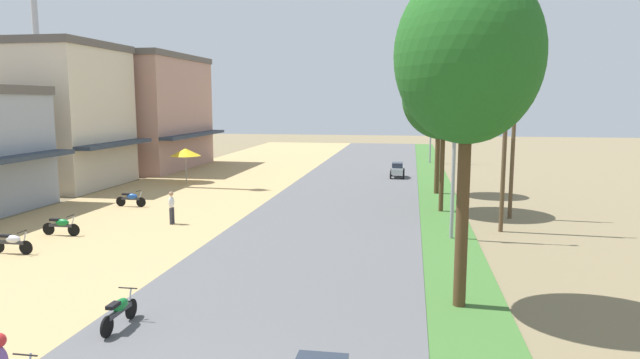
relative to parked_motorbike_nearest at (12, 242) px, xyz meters
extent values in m
cube|color=beige|center=(-8.52, 16.69, 4.25)|extent=(6.09, 8.29, 9.60)
cube|color=#2D3847|center=(-4.87, 16.69, 2.52)|extent=(1.20, 8.29, 0.25)
cube|color=#59514C|center=(-8.52, 16.69, 9.30)|extent=(6.29, 8.49, 0.50)
cube|color=tan|center=(-8.52, 27.72, 4.25)|extent=(8.79, 12.04, 9.60)
cube|color=#2D3847|center=(-3.53, 27.72, 2.52)|extent=(1.20, 12.04, 0.25)
cube|color=#59514C|center=(-8.52, 27.72, 9.30)|extent=(8.99, 12.24, 0.50)
cylinder|color=black|center=(0.59, 0.00, -0.21)|extent=(0.56, 0.06, 0.56)
cube|color=#333338|center=(-0.03, 0.00, -0.03)|extent=(1.12, 0.12, 0.12)
ellipsoid|color=silver|center=(0.05, 0.00, 0.11)|extent=(0.64, 0.28, 0.32)
cube|color=black|center=(-0.31, 0.00, 0.23)|extent=(0.44, 0.20, 0.10)
cylinder|color=#A5A8AD|center=(0.53, 0.00, 0.06)|extent=(0.26, 0.05, 0.68)
cylinder|color=black|center=(0.47, 0.00, 0.43)|extent=(0.04, 0.54, 0.04)
cylinder|color=black|center=(0.65, 3.05, -0.21)|extent=(0.56, 0.06, 0.56)
cylinder|color=black|center=(-0.59, 3.05, -0.21)|extent=(0.56, 0.06, 0.56)
cube|color=#333338|center=(0.03, 3.05, -0.03)|extent=(1.12, 0.12, 0.12)
ellipsoid|color=#14722D|center=(0.11, 3.05, 0.11)|extent=(0.64, 0.28, 0.32)
cube|color=black|center=(-0.25, 3.05, 0.23)|extent=(0.44, 0.20, 0.10)
cylinder|color=#A5A8AD|center=(0.59, 3.05, 0.06)|extent=(0.26, 0.05, 0.68)
cylinder|color=black|center=(0.53, 3.05, 0.43)|extent=(0.04, 0.54, 0.04)
cylinder|color=black|center=(0.34, 9.91, -0.21)|extent=(0.56, 0.06, 0.56)
cylinder|color=black|center=(-0.90, 9.91, -0.21)|extent=(0.56, 0.06, 0.56)
cube|color=#333338|center=(-0.28, 9.91, -0.03)|extent=(1.12, 0.12, 0.12)
ellipsoid|color=#1E4CA5|center=(-0.20, 9.91, 0.11)|extent=(0.64, 0.28, 0.32)
cube|color=black|center=(-0.56, 9.91, 0.23)|extent=(0.44, 0.20, 0.10)
cylinder|color=#A5A8AD|center=(0.28, 9.91, 0.06)|extent=(0.26, 0.05, 0.68)
cylinder|color=black|center=(0.22, 9.91, 0.43)|extent=(0.04, 0.54, 0.04)
cylinder|color=#99999E|center=(-0.96, 19.45, 0.56)|extent=(0.05, 0.05, 2.10)
cone|color=gold|center=(-0.96, 19.45, 1.76)|extent=(2.20, 2.20, 0.55)
cylinder|color=#33333D|center=(3.94, 5.97, -0.08)|extent=(0.14, 0.14, 0.82)
cylinder|color=#33333D|center=(3.97, 6.15, -0.08)|extent=(0.14, 0.14, 0.82)
ellipsoid|color=silver|center=(3.95, 6.06, 0.61)|extent=(0.29, 0.39, 0.56)
sphere|color=#9E7556|center=(3.95, 6.06, 1.02)|extent=(0.22, 0.22, 0.22)
cylinder|color=#4C351E|center=(16.96, -2.80, 2.45)|extent=(0.37, 0.37, 5.89)
ellipsoid|color=#205A1E|center=(16.96, -2.80, 6.76)|extent=(4.12, 4.12, 4.94)
cylinder|color=#4C351E|center=(17.13, 11.52, 1.97)|extent=(0.25, 0.25, 4.93)
ellipsoid|color=#20521A|center=(17.13, 11.52, 5.68)|extent=(4.49, 4.49, 4.49)
cylinder|color=#4C351E|center=(17.15, 17.48, 2.40)|extent=(0.32, 0.32, 5.78)
ellipsoid|color=#23631E|center=(17.15, 17.48, 6.43)|extent=(3.34, 3.34, 4.17)
cylinder|color=gray|center=(17.28, 5.44, 3.01)|extent=(0.16, 0.16, 7.00)
cylinder|color=gray|center=(16.58, 5.44, 6.36)|extent=(1.40, 0.08, 0.08)
ellipsoid|color=silver|center=(15.88, 5.44, 6.29)|extent=(0.36, 0.20, 0.14)
cylinder|color=gray|center=(17.98, 5.44, 6.36)|extent=(1.40, 0.08, 0.08)
ellipsoid|color=silver|center=(18.68, 5.44, 6.29)|extent=(0.36, 0.20, 0.14)
cylinder|color=gray|center=(17.28, 35.64, 3.53)|extent=(0.16, 0.16, 8.05)
cylinder|color=gray|center=(16.58, 35.64, 7.41)|extent=(1.40, 0.08, 0.08)
ellipsoid|color=silver|center=(15.88, 35.64, 7.34)|extent=(0.36, 0.20, 0.14)
cylinder|color=gray|center=(17.98, 35.64, 7.41)|extent=(1.40, 0.08, 0.08)
ellipsoid|color=silver|center=(18.68, 35.64, 7.34)|extent=(0.36, 0.20, 0.14)
cylinder|color=brown|center=(20.59, 10.46, 3.47)|extent=(0.20, 0.20, 8.05)
cube|color=#473323|center=(20.59, 10.46, 7.00)|extent=(1.80, 0.10, 0.10)
cylinder|color=brown|center=(19.66, 7.31, 4.24)|extent=(0.20, 0.20, 9.59)
cube|color=#473323|center=(19.66, 7.31, 8.54)|extent=(1.80, 0.10, 0.10)
cube|color=#B7BCC1|center=(14.43, 24.51, 0.10)|extent=(0.88, 2.25, 0.44)
cube|color=#232B38|center=(14.43, 24.41, 0.52)|extent=(0.81, 1.30, 0.40)
cylinder|color=black|center=(14.93, 23.70, -0.15)|extent=(0.11, 0.64, 0.64)
cylinder|color=black|center=(13.94, 23.70, -0.15)|extent=(0.11, 0.64, 0.64)
cylinder|color=black|center=(14.93, 25.32, -0.15)|extent=(0.11, 0.64, 0.64)
cylinder|color=black|center=(13.94, 25.32, -0.15)|extent=(0.11, 0.64, 0.64)
cylinder|color=black|center=(7.89, -9.54, 0.45)|extent=(0.54, 0.04, 0.04)
cylinder|color=black|center=(7.92, -5.37, -0.19)|extent=(0.06, 0.56, 0.56)
cylinder|color=black|center=(7.92, -6.61, -0.19)|extent=(0.06, 0.56, 0.56)
cube|color=#333338|center=(7.92, -5.99, -0.01)|extent=(0.12, 1.12, 0.12)
ellipsoid|color=#14722D|center=(7.92, -5.91, 0.13)|extent=(0.28, 0.64, 0.32)
cube|color=black|center=(7.92, -6.27, 0.25)|extent=(0.20, 0.44, 0.10)
cylinder|color=#A5A8AD|center=(7.92, -5.43, 0.08)|extent=(0.05, 0.26, 0.68)
cylinder|color=black|center=(7.92, -5.49, 0.45)|extent=(0.54, 0.04, 0.04)
camera|label=1|loc=(15.45, -18.90, 5.50)|focal=30.99mm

